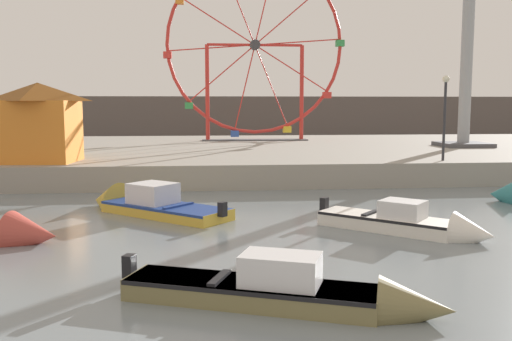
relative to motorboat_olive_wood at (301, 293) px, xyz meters
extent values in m
cube|color=gray|center=(-1.89, 25.06, 0.25)|extent=(110.00, 22.43, 1.08)
cube|color=#564C47|center=(-1.89, 49.59, 1.91)|extent=(140.00, 3.00, 4.40)
cone|color=#B24238|center=(-6.15, 5.33, -0.07)|extent=(1.59, 1.56, 1.24)
cone|color=teal|center=(9.57, 10.25, -0.05)|extent=(1.76, 1.77, 1.42)
cube|color=olive|center=(-0.90, 0.35, -0.09)|extent=(4.73, 2.68, 0.40)
cube|color=black|center=(-0.90, 0.35, 0.07)|extent=(4.69, 2.68, 0.08)
cone|color=olive|center=(1.85, -0.71, -0.09)|extent=(1.56, 1.42, 1.02)
cube|color=black|center=(-3.16, 1.22, 0.22)|extent=(0.27, 0.30, 0.44)
cube|color=silver|center=(-0.35, 0.14, 0.39)|extent=(1.61, 1.31, 0.56)
cube|color=black|center=(-1.44, 0.56, 0.14)|extent=(0.48, 0.91, 0.06)
cube|color=gold|center=(-2.93, 8.71, -0.11)|extent=(4.44, 4.14, 0.37)
cube|color=navy|center=(-2.93, 8.71, 0.04)|extent=(4.42, 4.12, 0.08)
cone|color=gold|center=(-5.10, 10.60, -0.11)|extent=(1.89, 1.91, 1.45)
cube|color=black|center=(-1.13, 7.15, 0.19)|extent=(0.31, 0.31, 0.44)
cube|color=silver|center=(-3.36, 9.08, 0.41)|extent=(1.83, 1.82, 0.66)
cube|color=navy|center=(-2.50, 8.33, 0.11)|extent=(0.97, 1.08, 0.06)
cube|color=silver|center=(3.57, 5.99, -0.08)|extent=(3.68, 3.46, 0.42)
cube|color=black|center=(3.57, 5.99, 0.09)|extent=(3.67, 3.45, 0.08)
cone|color=silver|center=(5.40, 4.36, -0.08)|extent=(1.53, 1.54, 1.11)
cube|color=black|center=(2.04, 7.36, 0.24)|extent=(0.31, 0.31, 0.44)
cube|color=silver|center=(3.93, 5.67, 0.38)|extent=(1.49, 1.47, 0.49)
cube|color=black|center=(3.20, 6.32, 0.16)|extent=(0.78, 0.85, 0.06)
torus|color=red|center=(2.02, 29.84, 7.39)|extent=(12.25, 0.24, 12.25)
cylinder|color=#38383D|center=(2.02, 29.84, 7.39)|extent=(0.70, 0.50, 0.70)
cylinder|color=red|center=(4.58, 29.84, 5.82)|extent=(5.15, 0.08, 3.22)
cube|color=red|center=(7.14, 29.84, 3.96)|extent=(0.56, 0.48, 0.44)
cylinder|color=red|center=(5.02, 29.84, 7.62)|extent=(6.00, 0.08, 0.53)
cube|color=#33934C|center=(8.01, 29.84, 7.57)|extent=(0.56, 0.48, 0.44)
cylinder|color=red|center=(4.31, 29.84, 9.34)|extent=(4.63, 0.08, 3.95)
cylinder|color=red|center=(2.73, 29.84, 10.31)|extent=(1.50, 0.08, 5.86)
cylinder|color=red|center=(0.88, 29.84, 10.17)|extent=(2.36, 0.08, 5.59)
cylinder|color=red|center=(-0.53, 29.84, 8.97)|extent=(5.15, 0.08, 3.22)
cube|color=orange|center=(-3.09, 29.84, 10.27)|extent=(0.56, 0.48, 0.44)
cylinder|color=red|center=(-0.97, 29.84, 7.17)|extent=(6.00, 0.08, 0.53)
cube|color=red|center=(-3.97, 29.84, 6.66)|extent=(0.56, 0.48, 0.44)
cylinder|color=red|center=(-0.27, 29.84, 5.45)|extent=(4.63, 0.08, 3.95)
cube|color=#33934C|center=(-2.56, 29.84, 3.23)|extent=(0.56, 0.48, 0.44)
cylinder|color=red|center=(1.31, 29.84, 4.47)|extent=(1.50, 0.08, 5.86)
cube|color=#3356B7|center=(0.60, 29.84, 1.28)|extent=(0.56, 0.48, 0.44)
cylinder|color=red|center=(3.16, 29.84, 4.61)|extent=(2.36, 0.08, 5.59)
cube|color=yellow|center=(4.30, 29.84, 1.56)|extent=(0.56, 0.48, 0.44)
cylinder|color=red|center=(-1.28, 29.84, 4.09)|extent=(0.28, 0.28, 6.61)
cylinder|color=red|center=(5.33, 29.84, 4.09)|extent=(0.28, 0.28, 6.61)
cylinder|color=red|center=(2.02, 29.84, 7.39)|extent=(6.61, 0.18, 0.18)
cube|color=#4C4C51|center=(2.02, 29.84, 0.83)|extent=(7.41, 1.20, 0.08)
cylinder|color=#999EA3|center=(14.02, 23.01, 7.86)|extent=(0.70, 0.70, 14.15)
cube|color=#4C4C51|center=(14.02, 23.01, 0.91)|extent=(2.80, 2.80, 0.24)
cube|color=orange|center=(-8.85, 16.05, 2.14)|extent=(3.31, 2.89, 2.70)
pyramid|color=brown|center=(-8.85, 16.05, 3.87)|extent=(3.64, 3.18, 0.80)
cylinder|color=#2D2D33|center=(9.18, 14.92, 2.55)|extent=(0.12, 0.12, 3.52)
sphere|color=#F2EACC|center=(9.18, 14.92, 4.45)|extent=(0.32, 0.32, 0.32)
camera|label=1|loc=(-1.74, -9.58, 3.34)|focal=39.52mm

